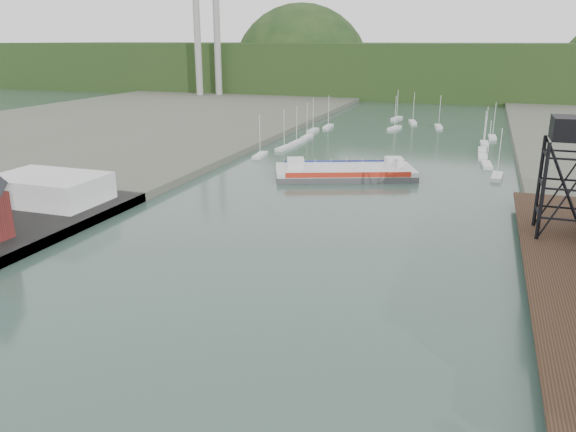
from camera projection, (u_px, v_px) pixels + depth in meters
The scene contains 6 objects.
white_shed at pixel (49, 188), 93.97m from camera, with size 18.00×12.00×4.50m, color silver.
lift_tower at pixel (573, 136), 72.98m from camera, with size 6.50×6.50×16.00m.
marina_sailboats at pixel (394, 139), 161.00m from camera, with size 57.71×92.65×0.90m.
smokestacks at pixel (207, 35), 269.99m from camera, with size 11.20×8.20×60.00m.
distant_hills at pixel (434, 73), 306.08m from camera, with size 500.00×120.00×80.00m.
chain_ferry at pixel (345, 172), 117.85m from camera, with size 30.94×21.07×4.14m.
Camera 1 is at (23.68, -22.89, 27.63)m, focal length 35.00 mm.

